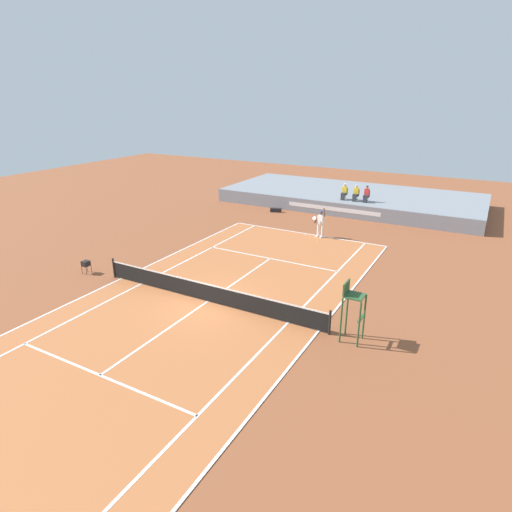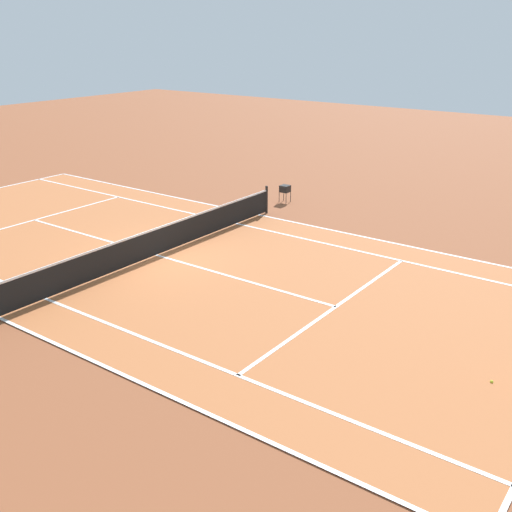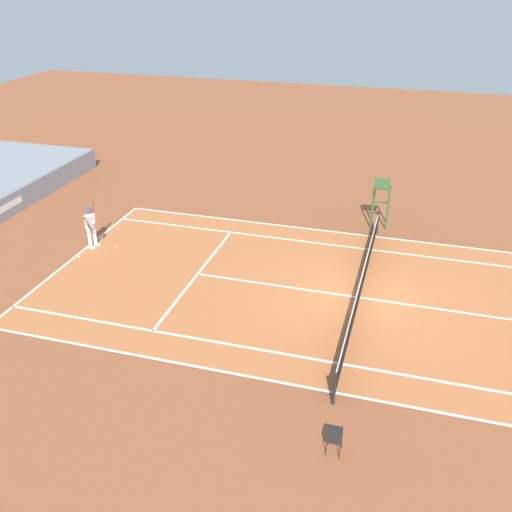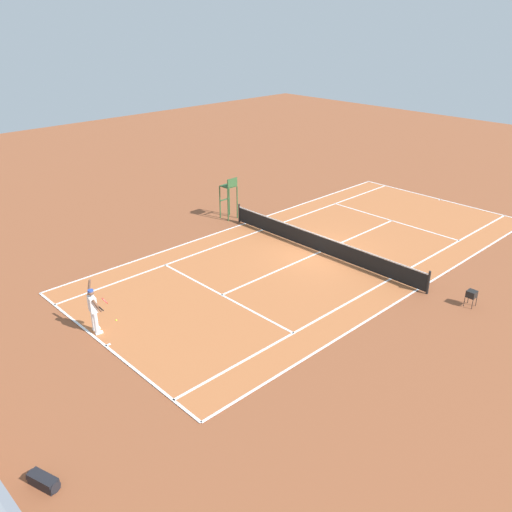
# 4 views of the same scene
# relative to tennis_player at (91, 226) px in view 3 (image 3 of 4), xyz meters

# --- Properties ---
(ground_plane) EXTENTS (80.00, 80.00, 0.00)m
(ground_plane) POSITION_rel_tennis_player_xyz_m (-1.05, -11.66, -0.99)
(ground_plane) COLOR brown
(court) EXTENTS (11.08, 23.88, 0.03)m
(court) POSITION_rel_tennis_player_xyz_m (-1.05, -11.66, -0.98)
(court) COLOR #B76638
(court) RESTS_ON ground
(net) EXTENTS (11.98, 0.10, 1.07)m
(net) POSITION_rel_tennis_player_xyz_m (-1.05, -11.66, -0.47)
(net) COLOR black
(net) RESTS_ON ground
(tennis_player) EXTENTS (0.82, 0.62, 2.08)m
(tennis_player) POSITION_rel_tennis_player_xyz_m (0.00, 0.00, 0.00)
(tennis_player) COLOR white
(tennis_player) RESTS_ON ground
(tennis_ball) EXTENTS (0.07, 0.07, 0.07)m
(tennis_ball) POSITION_rel_tennis_player_xyz_m (0.22, -0.95, -0.96)
(tennis_ball) COLOR #D1E533
(tennis_ball) RESTS_ON ground
(umpire_chair) EXTENTS (0.77, 0.77, 2.44)m
(umpire_chair) POSITION_rel_tennis_player_xyz_m (5.72, -11.66, 0.56)
(umpire_chair) COLOR #2D562D
(umpire_chair) RESTS_ON ground
(ball_hopper) EXTENTS (0.36, 0.36, 0.70)m
(ball_hopper) POSITION_rel_tennis_player_xyz_m (-8.75, -11.97, -0.42)
(ball_hopper) COLOR black
(ball_hopper) RESTS_ON ground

